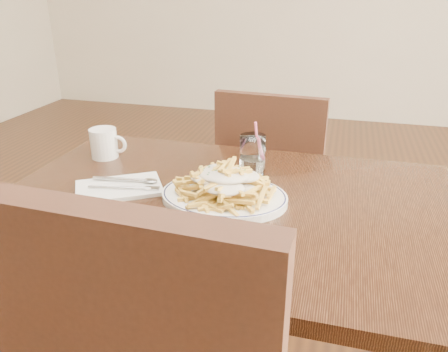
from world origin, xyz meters
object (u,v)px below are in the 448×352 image
(coffee_mug, at_px, (105,143))
(table, at_px, (225,225))
(loaded_fries, at_px, (224,179))
(water_glass, at_px, (252,158))
(chair_far, at_px, (272,182))
(fries_plate, at_px, (224,197))

(coffee_mug, bearing_deg, table, -22.64)
(loaded_fries, xyz_separation_m, water_glass, (0.03, 0.19, -0.01))
(table, xyz_separation_m, loaded_fries, (-0.00, -0.01, 0.14))
(table, distance_m, chair_far, 0.67)
(loaded_fries, distance_m, water_glass, 0.19)
(coffee_mug, bearing_deg, fries_plate, -23.68)
(water_glass, xyz_separation_m, coffee_mug, (-0.49, 0.01, -0.00))
(water_glass, bearing_deg, fries_plate, -100.62)
(fries_plate, distance_m, water_glass, 0.19)
(table, height_order, fries_plate, fries_plate)
(table, bearing_deg, loaded_fries, -97.68)
(chair_far, distance_m, coffee_mug, 0.73)
(table, relative_size, fries_plate, 3.46)
(chair_far, bearing_deg, table, -92.23)
(loaded_fries, bearing_deg, coffee_mug, 156.32)
(table, xyz_separation_m, chair_far, (0.03, 0.65, -0.16))
(water_glass, distance_m, coffee_mug, 0.49)
(fries_plate, height_order, loaded_fries, loaded_fries)
(chair_far, relative_size, coffee_mug, 7.44)
(fries_plate, height_order, coffee_mug, coffee_mug)
(table, xyz_separation_m, coffee_mug, (-0.46, 0.19, 0.13))
(table, height_order, water_glass, water_glass)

